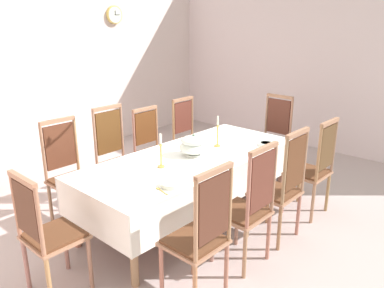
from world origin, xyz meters
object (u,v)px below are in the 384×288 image
chair_head_west (46,232)px  chair_head_east (273,136)px  chair_north_b (116,155)px  bowl_near_left (172,184)px  chair_north_a (68,171)px  chair_south_c (282,185)px  chair_north_d (189,135)px  candlestick_east (218,134)px  bowl_near_right (266,144)px  chair_south_b (248,205)px  mounted_clock (114,15)px  chair_south_d (314,166)px  chair_north_c (153,147)px  candlestick_west (161,154)px  spoon_primary (160,189)px  chair_south_a (201,234)px  soup_tureen (194,145)px  spoon_secondary (269,143)px  dining_table (191,162)px

chair_head_west → chair_head_east: chair_head_east is taller
chair_north_b → bowl_near_left: chair_north_b is taller
chair_north_a → chair_south_c: (1.22, -1.90, 0.01)m
chair_north_d → candlestick_east: size_ratio=3.03×
chair_head_west → bowl_near_right: chair_head_west is taller
chair_south_b → candlestick_east: bearing=52.0°
chair_south_b → bowl_near_right: size_ratio=7.63×
mounted_clock → candlestick_east: bearing=-106.8°
chair_head_east → chair_north_d: bearing=36.6°
chair_head_west → candlestick_east: 2.16m
chair_south_d → chair_north_d: (-0.00, 1.89, -0.01)m
chair_north_c → bowl_near_right: bearing=113.2°
chair_south_b → candlestick_west: bearing=99.0°
chair_south_c → chair_north_d: bearing=69.4°
bowl_near_left → mounted_clock: size_ratio=0.66×
spoon_primary → candlestick_east: bearing=28.0°
candlestick_west → candlestick_east: (0.89, 0.00, 0.01)m
chair_south_a → bowl_near_right: 1.88m
bowl_near_right → mounted_clock: (0.51, 3.45, 1.46)m
chair_south_a → chair_south_d: 1.93m
chair_head_east → chair_north_c: bearing=56.3°
chair_north_a → chair_north_c: 1.22m
chair_south_d → chair_north_c: bearing=110.6°
chair_south_a → chair_north_a: size_ratio=1.01×
chair_south_d → chair_north_d: 1.89m
chair_head_east → candlestick_east: (-1.25, 0.00, 0.30)m
chair_head_west → candlestick_east: (2.14, 0.00, 0.33)m
candlestick_east → bowl_near_right: (0.41, -0.40, -0.12)m
soup_tureen → mounted_clock: 3.59m
chair_south_d → soup_tureen: (-0.96, 0.95, 0.27)m
chair_north_a → chair_head_west: size_ratio=1.07×
chair_north_a → candlestick_west: chair_north_a is taller
chair_south_a → candlestick_west: (0.49, 0.95, 0.29)m
chair_south_b → chair_north_b: bearing=90.0°
chair_south_d → soup_tureen: bearing=135.4°
chair_north_a → chair_north_b: (0.64, 0.00, 0.01)m
candlestick_east → chair_south_d: bearing=-60.0°
bowl_near_right → soup_tureen: bearing=154.0°
chair_north_b → chair_south_d: 2.29m
spoon_secondary → mounted_clock: size_ratio=0.59×
chair_south_b → chair_north_c: chair_south_b is taller
chair_south_a → chair_head_west: 1.21m
chair_north_c → mounted_clock: size_ratio=3.58×
soup_tureen → chair_south_c: bearing=-75.4°
candlestick_east → spoon_primary: 1.34m
candlestick_east → mounted_clock: bearing=73.2°
soup_tureen → chair_head_east: bearing=0.0°
chair_north_b → soup_tureen: size_ratio=3.86×
dining_table → chair_north_c: bearing=73.3°
chair_head_east → candlestick_east: bearing=90.0°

